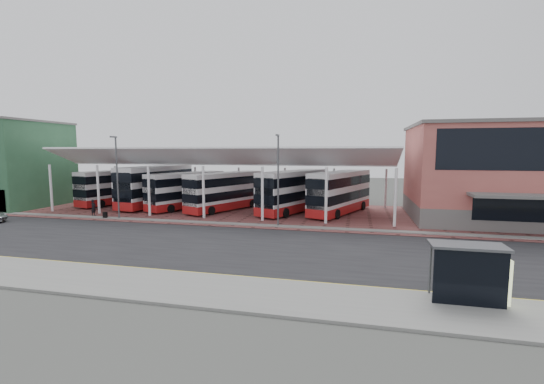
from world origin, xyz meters
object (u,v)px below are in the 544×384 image
object	(u,v)px
bus_2	(186,191)
bus_3	(225,192)
bus_5	(340,193)
terminal	(513,172)
bus_shelter	(475,268)
bus_0	(117,187)
bus_1	(156,186)
pedestrian	(94,208)
bus_4	(294,192)

from	to	relation	value
bus_2	bus_3	size ratio (longest dim) A/B	0.98
bus_2	bus_5	size ratio (longest dim) A/B	0.92
terminal	bus_2	size ratio (longest dim) A/B	1.81
bus_5	bus_shelter	world-z (taller)	bus_5
bus_shelter	terminal	bearing A→B (deg)	66.98
terminal	bus_5	world-z (taller)	terminal
terminal	bus_shelter	distance (m)	23.99
bus_0	terminal	bearing A→B (deg)	12.23
terminal	bus_shelter	world-z (taller)	terminal
terminal	bus_3	xyz separation A→B (m)	(-28.65, -0.35, -2.50)
bus_1	bus_3	size ratio (longest dim) A/B	1.15
bus_0	bus_5	world-z (taller)	bus_5
bus_2	pedestrian	world-z (taller)	bus_2
pedestrian	bus_shelter	world-z (taller)	bus_shelter
bus_shelter	pedestrian	bearing A→B (deg)	154.34
bus_0	bus_shelter	xyz separation A→B (m)	(34.39, -23.17, -0.45)
bus_1	bus_shelter	xyz separation A→B (m)	(28.68, -22.89, -0.75)
bus_2	bus_4	xyz separation A→B (m)	(12.57, 0.25, 0.17)
bus_3	bus_5	size ratio (longest dim) A/B	0.94
bus_2	bus_4	bearing A→B (deg)	24.17
pedestrian	bus_3	bearing A→B (deg)	-62.40
bus_3	bus_5	xyz separation A→B (m)	(12.65, 0.86, 0.12)
bus_1	bus_2	size ratio (longest dim) A/B	1.17
bus_4	bus_shelter	xyz separation A→B (m)	(11.63, -22.07, -0.58)
bus_1	bus_shelter	world-z (taller)	bus_1
bus_4	terminal	bearing A→B (deg)	22.41
terminal	bus_1	distance (m)	38.06
bus_0	bus_1	size ratio (longest dim) A/B	0.88
terminal	bus_4	size ratio (longest dim) A/B	1.67
bus_1	pedestrian	world-z (taller)	bus_1
terminal	bus_0	bearing A→B (deg)	178.35
bus_3	bus_shelter	size ratio (longest dim) A/B	3.28
terminal	bus_shelter	xyz separation A→B (m)	(-9.31, -21.91, -2.95)
terminal	bus_1	size ratio (longest dim) A/B	1.55
terminal	bus_1	world-z (taller)	terminal
pedestrian	bus_shelter	bearing A→B (deg)	-117.33
bus_4	pedestrian	size ratio (longest dim) A/B	6.52
bus_1	pedestrian	xyz separation A→B (m)	(-2.45, -7.94, -1.55)
bus_0	bus_3	bearing A→B (deg)	7.77
bus_2	bus_3	distance (m)	4.86
bus_3	bus_2	bearing A→B (deg)	-159.11
bus_1	bus_shelter	size ratio (longest dim) A/B	3.78
bus_1	bus_0	bearing A→B (deg)	-176.35
bus_4	bus_1	bearing A→B (deg)	-159.90
pedestrian	bus_shelter	xyz separation A→B (m)	(31.12, -14.95, 0.80)
bus_3	bus_5	world-z (taller)	bus_5
bus_2	bus_shelter	size ratio (longest dim) A/B	3.22
bus_2	bus_3	bearing A→B (deg)	19.92
bus_0	pedestrian	xyz separation A→B (m)	(3.26, -8.22, -1.25)
bus_4	bus_5	size ratio (longest dim) A/B	1.00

